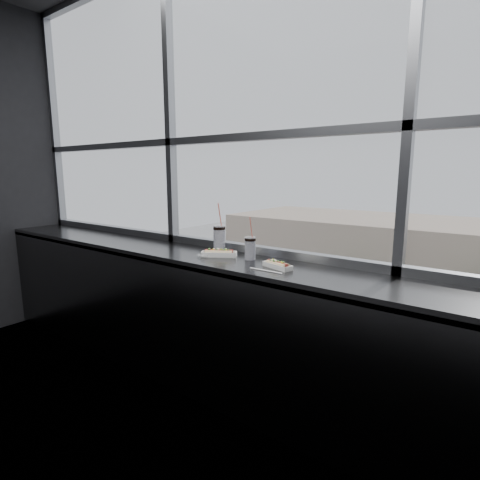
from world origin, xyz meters
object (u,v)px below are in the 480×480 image
Objects in this scene: hotdog_tray_left at (219,253)px; wrapper at (202,255)px; soda_cup_left at (219,236)px; hotdog_tray_right at (277,265)px; loose_straw at (266,271)px; car_near_c at (464,428)px; tree_left at (342,283)px; soda_cup_right at (250,247)px; pedestrian_b at (446,331)px; car_near_a at (203,340)px; car_far_a at (303,316)px; car_near_b at (336,384)px; car_far_b at (475,360)px.

hotdog_tray_left is 2.73× the size of wrapper.
hotdog_tray_right is at bearing -18.81° from soda_cup_left.
loose_straw is 19.71m from car_near_c.
car_near_c is at bearing -48.76° from tree_left.
wrapper is 31.14m from tree_left.
soda_cup_right is at bearing 141.45° from loose_straw.
loose_straw is 0.11× the size of pedestrian_b.
hotdog_tray_right is 0.03× the size of car_near_c.
tree_left is (-10.04, 28.43, -8.75)m from loose_straw.
hotdog_tray_right is at bearing 3.68° from wrapper.
hotdog_tray_left is 1.16× the size of hotdog_tray_right.
car_near_a is at bearing -139.41° from pedestrian_b.
car_near_c reaches higher than pedestrian_b.
soda_cup_left is 28.69m from car_far_a.
car_far_a is (3.79, 8.00, 0.15)m from car_near_a.
wrapper is 0.05× the size of pedestrian_b.
wrapper is 24.73m from car_near_a.
wrapper is (-0.61, 0.07, 0.01)m from loose_straw.
car_near_b is (-5.65, 16.43, -10.90)m from loose_straw.
hotdog_tray_right reaches higher than pedestrian_b.
soda_cup_left is 0.77m from loose_straw.
tree_left reaches higher than car_far_b.
soda_cup_right is 0.36m from loose_straw.
wrapper reaches higher than car_far_a.
pedestrian_b is at bearing -23.92° from car_near_b.
wrapper is at bearing -77.74° from soda_cup_left.
soda_cup_left is 0.06× the size of car_near_a.
soda_cup_left is 26.55m from car_far_b.
hotdog_tray_right reaches higher than car_far_a.
loose_straw reaches higher than pedestrian_b.
soda_cup_right is at bearing -175.24° from car_far_b.
car_near_a is at bearing 132.72° from soda_cup_left.
hotdog_tray_right is at bearing -174.54° from car_far_b.
wrapper reaches higher than car_near_b.
soda_cup_right reaches higher than car_near_a.
pedestrian_b is (-1.57, 27.93, -11.07)m from soda_cup_right.
wrapper is 0.01× the size of car_far_a.
wrapper is 30.17m from pedestrian_b.
soda_cup_right is at bearing -167.60° from car_near_b.
tree_left is (-9.43, 28.35, -8.76)m from wrapper.
hotdog_tray_right is at bearing -34.50° from hotdog_tray_left.
pedestrian_b is at bearing -1.97° from tree_left.
car_near_b is at bearing 108.34° from soda_cup_right.
tree_left is (-9.37, 28.08, -8.86)m from soda_cup_left.
car_far_b is 0.87× the size of car_far_a.
soda_cup_left is 24.56m from car_near_a.
soda_cup_left is 30.90m from tree_left.
hotdog_tray_right is 31.30m from tree_left.
hotdog_tray_left is at bearing -175.82° from car_far_b.
tree_left reaches higher than car_far_a.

